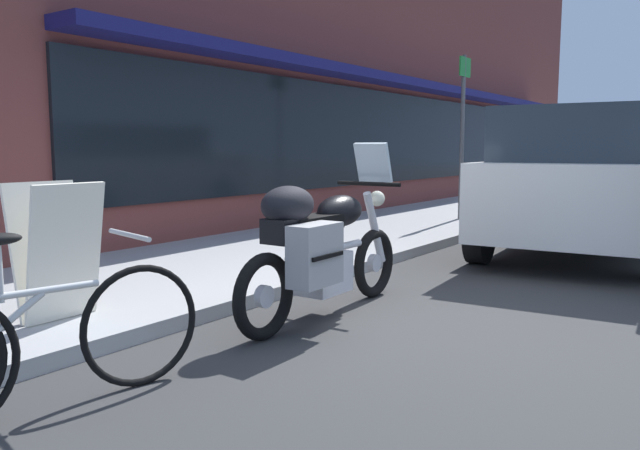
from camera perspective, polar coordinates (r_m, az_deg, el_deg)
name	(u,v)px	position (r m, az deg, el deg)	size (l,w,h in m)	color
ground_plane	(406,320)	(5.01, 7.79, -8.55)	(80.00, 80.00, 0.00)	#353535
storefront_building	(403,54)	(13.99, 7.57, 15.18)	(23.95, 0.90, 6.84)	brown
sidewalk_curb	(487,207)	(14.21, 14.95, 1.61)	(30.00, 2.85, 0.12)	#A1A1A1
touring_motorcycle	(320,244)	(4.85, 0.04, -1.78)	(2.18, 0.68, 1.39)	black
parked_bicycle	(43,339)	(3.52, -23.87, -9.46)	(1.70, 0.57, 0.94)	black
parked_minivan	(587,179)	(8.67, 23.13, 3.87)	(4.69, 2.38, 1.79)	silver
sandwich_board_sign	(57,251)	(4.83, -22.84, -2.19)	(0.55, 0.42, 0.98)	silver
parking_sign_pole	(463,124)	(11.08, 12.84, 8.94)	(0.44, 0.07, 2.78)	#59595B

